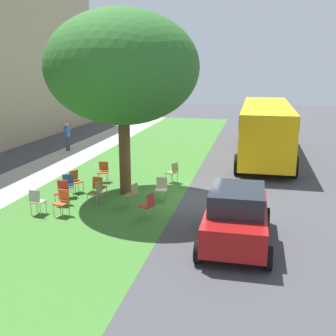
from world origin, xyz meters
The scene contains 19 objects.
ground centered at (0.00, 0.00, 0.00)m, with size 80.00×80.00×0.00m, color #424247.
grass_verge centered at (0.00, 3.20, 0.00)m, with size 48.00×6.00×0.01m, color #3D752D.
sidewalk_strip centered at (0.00, 7.60, 0.00)m, with size 48.00×2.80×0.01m, color #ADA89E.
street_tree centered at (0.11, 2.47, 4.80)m, with size 5.64×5.64×6.90m.
chair_0 centered at (-1.43, 3.08, 0.52)m, with size 0.42×0.42×0.88m.
chair_1 centered at (-1.60, 4.30, 0.52)m, with size 0.46×0.45×0.88m.
chair_2 centered at (1.49, 3.93, 0.52)m, with size 0.48×0.47×0.88m.
chair_3 centered at (-2.35, 0.90, 0.52)m, with size 0.53×0.53×0.88m.
chair_4 centered at (1.98, 0.96, 0.52)m, with size 0.55×0.56×0.88m.
chair_5 centered at (-0.15, 4.46, 0.52)m, with size 0.57×0.57×0.88m.
chair_6 centered at (-0.76, 3.23, 0.52)m, with size 0.47×0.46×0.88m.
chair_7 centered at (-0.77, 4.47, 0.52)m, with size 0.56×0.55×0.88m.
chair_8 centered at (-1.41, 1.73, 0.52)m, with size 0.51×0.52×0.88m.
chair_9 centered at (-2.63, 3.78, 0.52)m, with size 0.49×0.49×0.88m.
chair_10 centered at (-2.76, 4.64, 0.52)m, with size 0.46×0.45×0.88m.
chair_11 centered at (-0.44, 0.90, 0.52)m, with size 0.45×0.45×0.88m.
parked_car centered at (-3.62, -1.99, 0.84)m, with size 3.70×1.92×1.65m.
school_bus centered at (7.96, -2.92, 1.76)m, with size 10.40×2.80×2.88m.
pedestrian_1 centered at (7.27, 8.39, 0.93)m, with size 0.38×0.23×1.69m.
Camera 1 is at (-14.31, -2.38, 4.85)m, focal length 43.10 mm.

